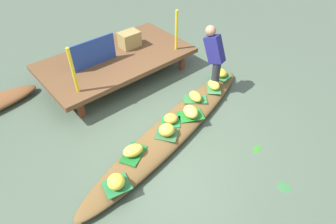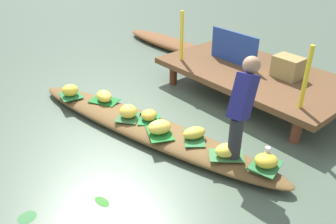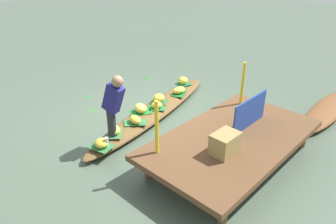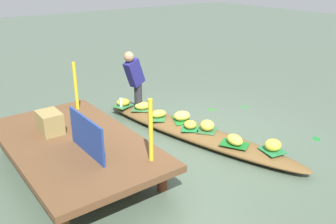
# 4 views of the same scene
# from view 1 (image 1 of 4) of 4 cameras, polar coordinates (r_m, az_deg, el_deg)

# --- Properties ---
(canal_water) EXTENTS (40.00, 40.00, 0.00)m
(canal_water) POSITION_cam_1_polar(r_m,az_deg,el_deg) (5.11, 1.10, -4.01)
(canal_water) COLOR #495A48
(canal_water) RESTS_ON ground
(dock_platform) EXTENTS (3.20, 1.80, 0.47)m
(dock_platform) POSITION_cam_1_polar(r_m,az_deg,el_deg) (6.39, -10.27, 10.37)
(dock_platform) COLOR brown
(dock_platform) RESTS_ON ground
(vendor_boat) EXTENTS (4.43, 1.58, 0.20)m
(vendor_boat) POSITION_cam_1_polar(r_m,az_deg,el_deg) (5.04, 1.11, -3.23)
(vendor_boat) COLOR brown
(vendor_boat) RESTS_ON ground
(leaf_mat_0) EXTENTS (0.45, 0.45, 0.01)m
(leaf_mat_0) POSITION_cam_1_polar(r_m,az_deg,el_deg) (5.01, 0.53, -1.90)
(leaf_mat_0) COLOR #1D7437
(leaf_mat_0) RESTS_ON vendor_boat
(banana_bunch_0) EXTENTS (0.33, 0.33, 0.15)m
(banana_bunch_0) POSITION_cam_1_polar(r_m,az_deg,el_deg) (4.96, 0.54, -1.29)
(banana_bunch_0) COLOR gold
(banana_bunch_0) RESTS_ON vendor_boat
(leaf_mat_1) EXTENTS (0.53, 0.45, 0.01)m
(leaf_mat_1) POSITION_cam_1_polar(r_m,az_deg,el_deg) (4.53, -6.91, -8.28)
(leaf_mat_1) COLOR #176624
(leaf_mat_1) RESTS_ON vendor_boat
(banana_bunch_1) EXTENTS (0.36, 0.28, 0.16)m
(banana_bunch_1) POSITION_cam_1_polar(r_m,az_deg,el_deg) (4.47, -6.99, -7.62)
(banana_bunch_1) COLOR yellow
(banana_bunch_1) RESTS_ON vendor_boat
(leaf_mat_2) EXTENTS (0.47, 0.48, 0.01)m
(leaf_mat_2) POSITION_cam_1_polar(r_m,az_deg,el_deg) (4.79, -0.25, -4.38)
(leaf_mat_2) COLOR #2F5F34
(leaf_mat_2) RESTS_ON vendor_boat
(banana_bunch_2) EXTENTS (0.32, 0.31, 0.19)m
(banana_bunch_2) POSITION_cam_1_polar(r_m,az_deg,el_deg) (4.73, -0.26, -3.58)
(banana_bunch_2) COLOR yellow
(banana_bunch_2) RESTS_ON vendor_boat
(leaf_mat_3) EXTENTS (0.48, 0.49, 0.01)m
(leaf_mat_3) POSITION_cam_1_polar(r_m,az_deg,el_deg) (5.84, 9.06, 4.78)
(leaf_mat_3) COLOR #38713D
(leaf_mat_3) RESTS_ON vendor_boat
(banana_bunch_3) EXTENTS (0.31, 0.36, 0.16)m
(banana_bunch_3) POSITION_cam_1_polar(r_m,az_deg,el_deg) (5.79, 9.14, 5.40)
(banana_bunch_3) COLOR yellow
(banana_bunch_3) RESTS_ON vendor_boat
(leaf_mat_4) EXTENTS (0.42, 0.38, 0.01)m
(leaf_mat_4) POSITION_cam_1_polar(r_m,az_deg,el_deg) (4.21, -10.16, -14.23)
(leaf_mat_4) COLOR #216D39
(leaf_mat_4) RESTS_ON vendor_boat
(banana_bunch_4) EXTENTS (0.34, 0.34, 0.19)m
(banana_bunch_4) POSITION_cam_1_polar(r_m,az_deg,el_deg) (4.14, -10.31, -13.49)
(banana_bunch_4) COLOR yellow
(banana_bunch_4) RESTS_ON vendor_boat
(leaf_mat_5) EXTENTS (0.40, 0.45, 0.01)m
(leaf_mat_5) POSITION_cam_1_polar(r_m,az_deg,el_deg) (6.22, 10.41, 7.12)
(leaf_mat_5) COLOR #2C7139
(leaf_mat_5) RESTS_ON vendor_boat
(banana_bunch_5) EXTENTS (0.35, 0.36, 0.15)m
(banana_bunch_5) POSITION_cam_1_polar(r_m,az_deg,el_deg) (6.18, 10.49, 7.67)
(banana_bunch_5) COLOR gold
(banana_bunch_5) RESTS_ON vendor_boat
(leaf_mat_6) EXTENTS (0.54, 0.48, 0.01)m
(leaf_mat_6) POSITION_cam_1_polar(r_m,az_deg,el_deg) (5.14, 4.50, -0.68)
(leaf_mat_6) COLOR #1D7127
(leaf_mat_6) RESTS_ON vendor_boat
(banana_bunch_6) EXTENTS (0.33, 0.38, 0.18)m
(banana_bunch_6) POSITION_cam_1_polar(r_m,az_deg,el_deg) (5.08, 4.55, 0.07)
(banana_bunch_6) COLOR #F9D450
(banana_bunch_6) RESTS_ON vendor_boat
(leaf_mat_7) EXTENTS (0.51, 0.48, 0.01)m
(leaf_mat_7) POSITION_cam_1_polar(r_m,az_deg,el_deg) (5.50, 5.44, 2.53)
(leaf_mat_7) COLOR #2B6E38
(leaf_mat_7) RESTS_ON vendor_boat
(banana_bunch_7) EXTENTS (0.28, 0.36, 0.15)m
(banana_bunch_7) POSITION_cam_1_polar(r_m,az_deg,el_deg) (5.46, 5.49, 3.13)
(banana_bunch_7) COLOR gold
(banana_bunch_7) RESTS_ON vendor_boat
(vendor_person) EXTENTS (0.27, 0.47, 1.23)m
(vendor_person) POSITION_cam_1_polar(r_m,az_deg,el_deg) (5.57, 9.22, 11.33)
(vendor_person) COLOR #28282D
(vendor_person) RESTS_ON vendor_boat
(water_bottle) EXTENTS (0.07, 0.07, 0.20)m
(water_bottle) POSITION_cam_1_polar(r_m,az_deg,el_deg) (6.17, 9.61, 8.01)
(water_bottle) COLOR silver
(water_bottle) RESTS_ON vendor_boat
(market_banner) EXTENTS (1.00, 0.03, 0.55)m
(market_banner) POSITION_cam_1_polar(r_m,az_deg,el_deg) (6.03, -14.70, 11.36)
(market_banner) COLOR navy
(market_banner) RESTS_ON dock_platform
(railing_post_west) EXTENTS (0.06, 0.06, 0.88)m
(railing_post_west) POSITION_cam_1_polar(r_m,az_deg,el_deg) (5.24, -18.40, 7.79)
(railing_post_west) COLOR yellow
(railing_post_west) RESTS_ON dock_platform
(railing_post_east) EXTENTS (0.06, 0.06, 0.88)m
(railing_post_east) POSITION_cam_1_polar(r_m,az_deg,el_deg) (6.35, 1.69, 15.97)
(railing_post_east) COLOR yellow
(railing_post_east) RESTS_ON dock_platform
(produce_crate) EXTENTS (0.44, 0.33, 0.34)m
(produce_crate) POSITION_cam_1_polar(r_m,az_deg,el_deg) (6.62, -7.67, 14.16)
(produce_crate) COLOR olive
(produce_crate) RESTS_ON dock_platform
(drifting_plant_0) EXTENTS (0.24, 0.25, 0.01)m
(drifting_plant_0) POSITION_cam_1_polar(r_m,az_deg,el_deg) (4.70, 22.24, -13.70)
(drifting_plant_0) COLOR #336C39
(drifting_plant_0) RESTS_ON ground
(drifting_plant_2) EXTENTS (0.23, 0.14, 0.01)m
(drifting_plant_2) POSITION_cam_1_polar(r_m,az_deg,el_deg) (5.06, 17.37, -7.03)
(drifting_plant_2) COLOR #317526
(drifting_plant_2) RESTS_ON ground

